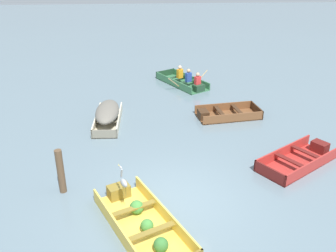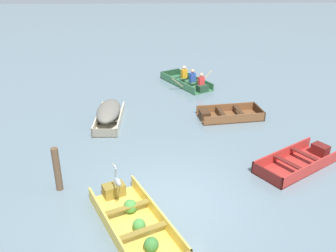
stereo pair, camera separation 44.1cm
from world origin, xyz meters
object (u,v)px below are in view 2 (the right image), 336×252
heron_on_dinghy (117,181)px  mooring_post (57,169)px  skiff_red_near_moored (299,161)px  skiff_cream_mid_moored (109,112)px  rowboat_green_with_crew (189,82)px  dinghy_yellow_foreground (134,221)px  skiff_wooden_brown_far_moored (227,115)px

heron_on_dinghy → mooring_post: bearing=151.9°
skiff_red_near_moored → skiff_cream_mid_moored: bearing=151.5°
skiff_red_near_moored → rowboat_green_with_crew: bearing=110.5°
dinghy_yellow_foreground → rowboat_green_with_crew: rowboat_green_with_crew is taller
skiff_wooden_brown_far_moored → mooring_post: (-5.51, -4.74, 0.53)m
skiff_wooden_brown_far_moored → skiff_red_near_moored: bearing=-66.2°
mooring_post → skiff_cream_mid_moored: bearing=78.7°
skiff_wooden_brown_far_moored → rowboat_green_with_crew: (-1.22, 3.90, 0.09)m
skiff_cream_mid_moored → skiff_wooden_brown_far_moored: size_ratio=1.02×
skiff_red_near_moored → heron_on_dinghy: size_ratio=3.49×
dinghy_yellow_foreground → skiff_wooden_brown_far_moored: (3.36, 6.33, -0.02)m
skiff_wooden_brown_far_moored → heron_on_dinghy: 6.85m
dinghy_yellow_foreground → skiff_wooden_brown_far_moored: size_ratio=1.33×
skiff_wooden_brown_far_moored → heron_on_dinghy: heron_on_dinghy is taller
dinghy_yellow_foreground → rowboat_green_with_crew: bearing=78.2°
dinghy_yellow_foreground → rowboat_green_with_crew: 10.45m
dinghy_yellow_foreground → mooring_post: mooring_post is taller
dinghy_yellow_foreground → skiff_wooden_brown_far_moored: 7.16m
skiff_red_near_moored → heron_on_dinghy: (-5.39, -2.00, 0.73)m
skiff_cream_mid_moored → skiff_wooden_brown_far_moored: skiff_cream_mid_moored is taller
mooring_post → skiff_red_near_moored: bearing=8.6°
skiff_cream_mid_moored → skiff_wooden_brown_far_moored: bearing=3.4°
skiff_red_near_moored → heron_on_dinghy: bearing=-159.6°
skiff_cream_mid_moored → mooring_post: mooring_post is taller
rowboat_green_with_crew → mooring_post: size_ratio=2.42×
skiff_cream_mid_moored → skiff_wooden_brown_far_moored: 4.64m
heron_on_dinghy → rowboat_green_with_crew: bearing=75.0°
dinghy_yellow_foreground → skiff_cream_mid_moored: skiff_cream_mid_moored is taller
skiff_red_near_moored → skiff_cream_mid_moored: size_ratio=1.10×
skiff_cream_mid_moored → skiff_wooden_brown_far_moored: (4.62, 0.27, -0.28)m
dinghy_yellow_foreground → heron_on_dinghy: 1.06m
skiff_red_near_moored → rowboat_green_with_crew: 8.08m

